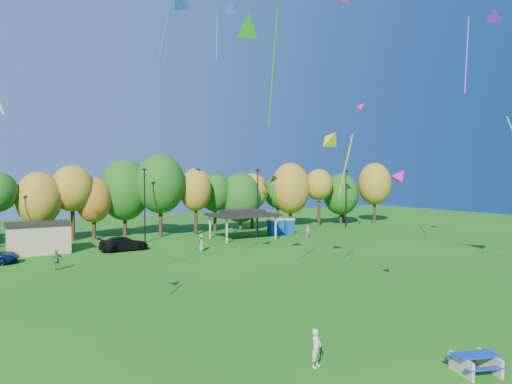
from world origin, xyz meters
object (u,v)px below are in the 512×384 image
porta_potties (280,227)px  car_d (124,244)px  picnic_table (476,362)px  kite_flyer (316,348)px

porta_potties → car_d: (-22.36, -3.21, -0.33)m
porta_potties → picnic_table: porta_potties is taller
picnic_table → car_d: car_d is taller
porta_potties → picnic_table: 45.20m
porta_potties → kite_flyer: porta_potties is taller
kite_flyer → car_d: kite_flyer is taller
kite_flyer → car_d: size_ratio=0.31×
kite_flyer → porta_potties: bearing=33.0°
kite_flyer → car_d: bearing=63.3°
porta_potties → picnic_table: size_ratio=1.67×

